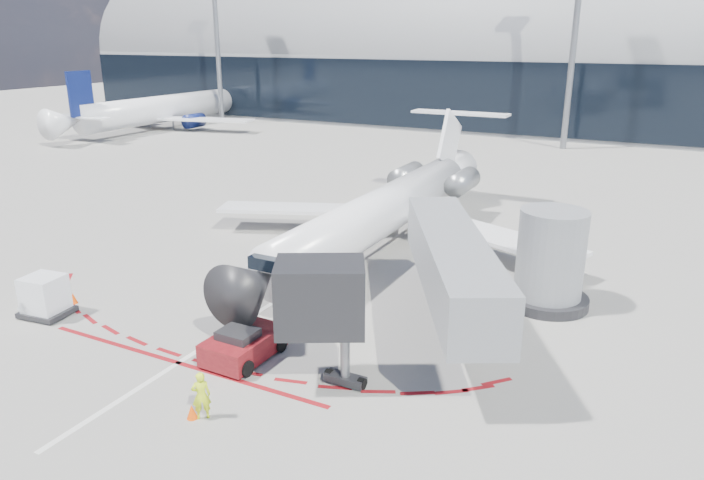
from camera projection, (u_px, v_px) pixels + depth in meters
The scene contains 14 objects.
ground at pixel (321, 272), 35.02m from camera, with size 260.00×260.00×0.00m, color slate.
apron_centerline at pixel (338, 261), 36.71m from camera, with size 0.25×40.00×0.01m, color silver.
apron_stop_bar at pixel (178, 363), 25.30m from camera, with size 14.00×0.25×0.01m, color maroon.
terminal_building at pixel (553, 66), 87.26m from camera, with size 150.00×24.15×24.00m.
jet_bridge at pixel (480, 267), 27.27m from camera, with size 10.03×15.20×4.90m.
light_mast_west at pixel (217, 36), 91.31m from camera, with size 0.70×0.70×25.00m, color gray.
light_mast_centre at pixel (575, 37), 69.51m from camera, with size 0.70×0.70×25.00m, color gray.
regional_jet at pixel (389, 207), 38.68m from camera, with size 24.23×29.88×7.48m.
pushback_tug at pixel (243, 344), 25.53m from camera, with size 2.33×5.33×1.38m.
ramp_worker at pixel (201, 395), 21.40m from camera, with size 0.65×0.42×1.77m, color #DFFF1A.
uld_container at pixel (45, 296), 29.30m from camera, with size 2.30×2.02×1.97m.
safety_cone_left at pixel (73, 298), 30.89m from camera, with size 0.38×0.38×0.53m, color #FF4B05.
safety_cone_right at pixel (192, 412), 21.57m from camera, with size 0.38×0.38×0.52m, color #FF4B05.
bg_airliner_0 at pixel (164, 90), 88.30m from camera, with size 33.13×35.08×10.72m, color white, non-canonical shape.
Camera 1 is at (16.56, -28.29, 12.58)m, focal length 32.00 mm.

